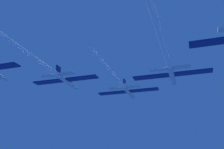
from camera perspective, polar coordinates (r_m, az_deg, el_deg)
The scene contains 3 objects.
jet_lead at distance 58.23m, azimuth 2.01°, elevation -1.98°, with size 14.80×31.34×2.45m.
jet_left_wing at distance 49.99m, azimuth -14.92°, elevation 2.20°, with size 14.80×38.23×2.45m.
jet_right_wing at distance 44.47m, azimuth 11.95°, elevation 3.14°, with size 14.80×33.66×2.45m.
Camera 1 is at (14.57, -59.51, -18.38)m, focal length 41.99 mm.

